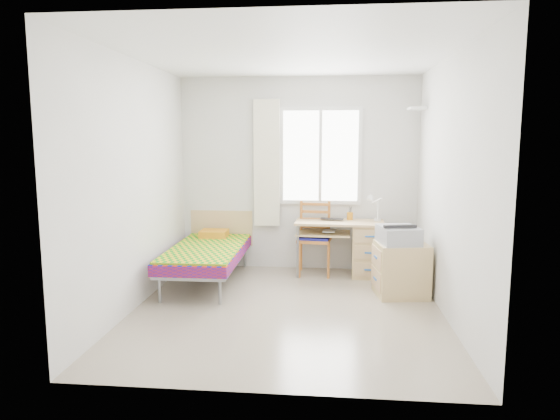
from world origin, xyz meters
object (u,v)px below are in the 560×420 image
at_px(bed, 208,251).
at_px(cabinet, 401,269).
at_px(printer, 398,234).
at_px(chair, 315,233).
at_px(desk, 362,246).

xyz_separation_m(bed, cabinet, (2.32, -0.35, -0.08)).
bearing_deg(bed, printer, -9.42).
xyz_separation_m(bed, printer, (2.28, -0.36, 0.33)).
height_order(chair, cabinet, chair).
bearing_deg(printer, chair, 127.12).
distance_m(desk, chair, 0.64).
bearing_deg(desk, printer, -65.02).
xyz_separation_m(cabinet, printer, (-0.04, -0.01, 0.41)).
bearing_deg(desk, chair, 179.21).
relative_size(bed, chair, 1.89).
relative_size(cabinet, printer, 1.16).
distance_m(bed, printer, 2.33).
xyz_separation_m(desk, cabinet, (0.38, -0.82, -0.09)).
bearing_deg(printer, cabinet, 2.10).
bearing_deg(desk, bed, -163.72).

